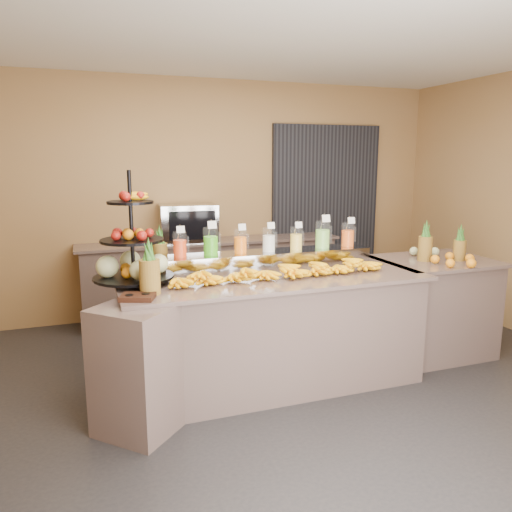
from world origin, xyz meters
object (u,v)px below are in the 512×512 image
pitcher_tray (269,260)px  oven_warmer (188,223)px  banana_heap (278,270)px  condiment_caddy (138,297)px  fruit_stand (138,255)px  right_fruit_pile (447,255)px

pitcher_tray → oven_warmer: bearing=102.1°
banana_heap → condiment_caddy: (-1.14, -0.27, -0.05)m
pitcher_tray → condiment_caddy: bearing=-152.4°
pitcher_tray → oven_warmer: size_ratio=2.87×
fruit_stand → right_fruit_pile: fruit_stand is taller
pitcher_tray → fruit_stand: fruit_stand is taller
condiment_caddy → right_fruit_pile: bearing=5.8°
condiment_caddy → right_fruit_pile: 2.85m
banana_heap → fruit_stand: fruit_stand is taller
fruit_stand → oven_warmer: size_ratio=1.34×
fruit_stand → right_fruit_pile: (2.77, -0.19, -0.15)m
condiment_caddy → oven_warmer: size_ratio=0.35×
condiment_caddy → oven_warmer: 2.46m
right_fruit_pile → fruit_stand: bearing=176.1°
condiment_caddy → oven_warmer: oven_warmer is taller
right_fruit_pile → pitcher_tray: bearing=168.3°
oven_warmer → fruit_stand: bearing=-108.9°
pitcher_tray → banana_heap: size_ratio=1.02×
right_fruit_pile → oven_warmer: oven_warmer is taller
pitcher_tray → condiment_caddy: pitcher_tray is taller
condiment_caddy → oven_warmer: bearing=69.8°
fruit_stand → oven_warmer: bearing=64.6°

